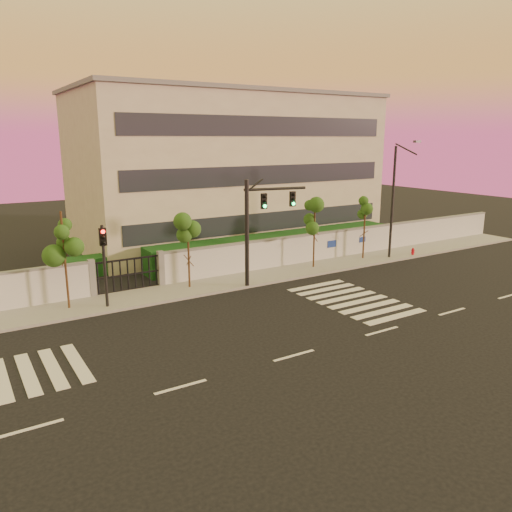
# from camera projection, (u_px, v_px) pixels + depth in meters

# --- Properties ---
(ground) EXTENTS (120.00, 120.00, 0.00)m
(ground) POSITION_uv_depth(u_px,v_px,m) (294.00, 356.00, 20.38)
(ground) COLOR black
(ground) RESTS_ON ground
(sidewalk) EXTENTS (60.00, 3.00, 0.15)m
(sidewalk) POSITION_uv_depth(u_px,v_px,m) (188.00, 289.00, 29.04)
(sidewalk) COLOR gray
(sidewalk) RESTS_ON ground
(perimeter_wall) EXTENTS (60.00, 0.36, 2.20)m
(perimeter_wall) POSITION_uv_depth(u_px,v_px,m) (178.00, 267.00, 30.10)
(perimeter_wall) COLOR silver
(perimeter_wall) RESTS_ON ground
(hedge_row) EXTENTS (41.00, 4.25, 1.80)m
(hedge_row) POSITION_uv_depth(u_px,v_px,m) (177.00, 260.00, 32.96)
(hedge_row) COLOR #103511
(hedge_row) RESTS_ON ground
(institutional_building) EXTENTS (24.40, 12.40, 12.25)m
(institutional_building) POSITION_uv_depth(u_px,v_px,m) (227.00, 169.00, 41.75)
(institutional_building) COLOR #B4AF98
(institutional_building) RESTS_ON ground
(road_markings) EXTENTS (57.00, 7.62, 0.02)m
(road_markings) POSITION_uv_depth(u_px,v_px,m) (217.00, 333.00, 22.67)
(road_markings) COLOR silver
(road_markings) RESTS_ON ground
(street_tree_c) EXTENTS (1.41, 1.12, 5.15)m
(street_tree_c) POSITION_uv_depth(u_px,v_px,m) (63.00, 238.00, 24.87)
(street_tree_c) COLOR #382314
(street_tree_c) RESTS_ON ground
(street_tree_d) EXTENTS (1.42, 1.13, 4.34)m
(street_tree_d) POSITION_uv_depth(u_px,v_px,m) (188.00, 236.00, 28.60)
(street_tree_d) COLOR #382314
(street_tree_d) RESTS_ON ground
(street_tree_e) EXTENTS (1.41, 1.12, 4.82)m
(street_tree_e) POSITION_uv_depth(u_px,v_px,m) (315.00, 217.00, 33.09)
(street_tree_e) COLOR #382314
(street_tree_e) RESTS_ON ground
(street_tree_f) EXTENTS (1.45, 1.16, 4.62)m
(street_tree_f) POSITION_uv_depth(u_px,v_px,m) (365.00, 214.00, 35.60)
(street_tree_f) COLOR #382314
(street_tree_f) RESTS_ON ground
(traffic_signal_main) EXTENTS (4.01, 0.88, 6.37)m
(traffic_signal_main) POSITION_uv_depth(u_px,v_px,m) (259.00, 220.00, 29.08)
(traffic_signal_main) COLOR black
(traffic_signal_main) RESTS_ON ground
(traffic_signal_secondary) EXTENTS (0.34, 0.34, 4.42)m
(traffic_signal_secondary) POSITION_uv_depth(u_px,v_px,m) (104.00, 257.00, 25.30)
(traffic_signal_secondary) COLOR black
(traffic_signal_secondary) RESTS_ON ground
(streetlight_east) EXTENTS (0.51, 2.05, 8.51)m
(streetlight_east) POSITION_uv_depth(u_px,v_px,m) (395.00, 197.00, 35.45)
(streetlight_east) COLOR black
(streetlight_east) RESTS_ON ground
(fire_hydrant) EXTENTS (0.26, 0.25, 0.66)m
(fire_hydrant) POSITION_uv_depth(u_px,v_px,m) (413.00, 252.00, 37.33)
(fire_hydrant) COLOR red
(fire_hydrant) RESTS_ON ground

